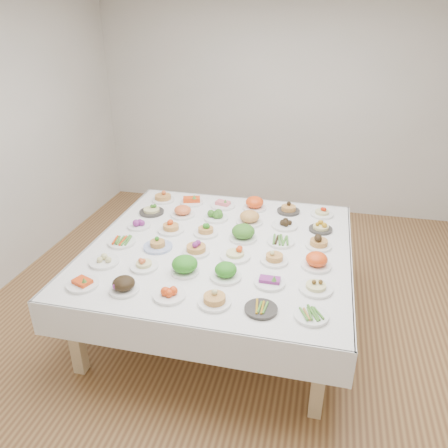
% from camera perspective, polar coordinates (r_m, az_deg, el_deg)
% --- Properties ---
extents(room_envelope, '(5.02, 5.02, 2.81)m').
position_cam_1_polar(room_envelope, '(3.46, 3.88, 14.27)').
color(room_envelope, olive).
rests_on(room_envelope, ground).
extents(display_table, '(2.17, 2.17, 0.75)m').
position_cam_1_polar(display_table, '(3.73, -0.53, -3.70)').
color(display_table, white).
rests_on(display_table, ground).
extents(dish_0, '(0.23, 0.23, 0.09)m').
position_cam_1_polar(dish_0, '(3.32, -18.01, -7.22)').
color(dish_0, white).
rests_on(dish_0, display_table).
extents(dish_1, '(0.21, 0.21, 0.13)m').
position_cam_1_polar(dish_1, '(3.17, -12.96, -7.62)').
color(dish_1, white).
rests_on(dish_1, display_table).
extents(dish_2, '(0.22, 0.22, 0.09)m').
position_cam_1_polar(dish_2, '(3.07, -7.15, -8.89)').
color(dish_2, white).
rests_on(dish_2, display_table).
extents(dish_3, '(0.22, 0.22, 0.11)m').
position_cam_1_polar(dish_3, '(2.97, -1.25, -9.63)').
color(dish_3, white).
rests_on(dish_3, display_table).
extents(dish_4, '(0.22, 0.22, 0.05)m').
position_cam_1_polar(dish_4, '(2.94, 4.85, -10.95)').
color(dish_4, '#2E2C29').
rests_on(dish_4, display_table).
extents(dish_5, '(0.22, 0.22, 0.05)m').
position_cam_1_polar(dish_5, '(2.93, 11.30, -11.57)').
color(dish_5, white).
rests_on(dish_5, display_table).
extents(dish_6, '(0.23, 0.23, 0.10)m').
position_cam_1_polar(dish_6, '(3.55, -15.41, -4.38)').
color(dish_6, white).
rests_on(dish_6, display_table).
extents(dish_7, '(0.21, 0.21, 0.10)m').
position_cam_1_polar(dish_7, '(3.42, -10.42, -5.01)').
color(dish_7, white).
rests_on(dish_7, display_table).
extents(dish_8, '(0.23, 0.23, 0.14)m').
position_cam_1_polar(dish_8, '(3.30, -5.15, -5.40)').
color(dish_8, white).
rests_on(dish_8, display_table).
extents(dish_9, '(0.23, 0.23, 0.13)m').
position_cam_1_polar(dish_9, '(3.23, 0.24, -6.15)').
color(dish_9, white).
rests_on(dish_9, display_table).
extents(dish_10, '(0.22, 0.22, 0.10)m').
position_cam_1_polar(dish_10, '(3.19, 5.99, -7.22)').
color(dish_10, white).
rests_on(dish_10, display_table).
extents(dish_11, '(0.24, 0.24, 0.11)m').
position_cam_1_polar(dish_11, '(3.17, 11.93, -7.72)').
color(dish_11, white).
rests_on(dish_11, display_table).
extents(dish_12, '(0.23, 0.23, 0.05)m').
position_cam_1_polar(dish_12, '(3.81, -13.21, -2.19)').
color(dish_12, white).
rests_on(dish_12, display_table).
extents(dish_13, '(0.24, 0.24, 0.12)m').
position_cam_1_polar(dish_13, '(3.67, -8.67, -2.43)').
color(dish_13, '#4C66B2').
rests_on(dish_13, display_table).
extents(dish_14, '(0.22, 0.22, 0.13)m').
position_cam_1_polar(dish_14, '(3.56, -3.67, -2.93)').
color(dish_14, white).
rests_on(dish_14, display_table).
extents(dish_15, '(0.24, 0.24, 0.13)m').
position_cam_1_polar(dish_15, '(3.49, 1.47, -3.51)').
color(dish_15, white).
rests_on(dish_15, display_table).
extents(dish_16, '(0.22, 0.22, 0.12)m').
position_cam_1_polar(dish_16, '(3.46, 6.60, -4.24)').
color(dish_16, white).
rests_on(dish_16, display_table).
extents(dish_17, '(0.23, 0.23, 0.15)m').
position_cam_1_polar(dish_17, '(3.43, 12.01, -4.47)').
color(dish_17, white).
rests_on(dish_17, display_table).
extents(dish_18, '(0.21, 0.21, 0.08)m').
position_cam_1_polar(dish_18, '(4.07, -11.05, 0.03)').
color(dish_18, white).
rests_on(dish_18, display_table).
extents(dish_19, '(0.23, 0.23, 0.12)m').
position_cam_1_polar(dish_19, '(3.94, -6.96, -0.30)').
color(dish_19, white).
rests_on(dish_19, display_table).
extents(dish_20, '(0.22, 0.22, 0.12)m').
position_cam_1_polar(dish_20, '(3.86, -2.41, -0.68)').
color(dish_20, white).
rests_on(dish_20, display_table).
extents(dish_21, '(0.27, 0.27, 0.15)m').
position_cam_1_polar(dish_21, '(3.77, 2.53, -1.00)').
color(dish_21, white).
rests_on(dish_21, display_table).
extents(dish_22, '(0.23, 0.23, 0.05)m').
position_cam_1_polar(dish_22, '(3.75, 7.40, -2.20)').
color(dish_22, white).
rests_on(dish_22, display_table).
extents(dish_23, '(0.22, 0.22, 0.13)m').
position_cam_1_polar(dish_23, '(3.73, 12.31, -2.11)').
color(dish_23, white).
rests_on(dish_23, display_table).
extents(dish_24, '(0.24, 0.24, 0.12)m').
position_cam_1_polar(dish_24, '(4.32, -9.46, 2.08)').
color(dish_24, '#2E2C29').
rests_on(dish_24, display_table).
extents(dish_25, '(0.25, 0.25, 0.14)m').
position_cam_1_polar(dish_25, '(4.22, -5.43, 1.92)').
color(dish_25, white).
rests_on(dish_25, display_table).
extents(dish_26, '(0.23, 0.23, 0.10)m').
position_cam_1_polar(dish_26, '(4.14, -1.05, 1.22)').
color(dish_26, white).
rests_on(dish_26, display_table).
extents(dish_27, '(0.24, 0.24, 0.15)m').
position_cam_1_polar(dish_27, '(4.06, 3.36, 1.02)').
color(dish_27, white).
rests_on(dish_27, display_table).
extents(dish_28, '(0.23, 0.23, 0.09)m').
position_cam_1_polar(dish_28, '(4.03, 7.94, 0.10)').
color(dish_28, white).
rests_on(dish_28, display_table).
extents(dish_29, '(0.21, 0.21, 0.11)m').
position_cam_1_polar(dish_29, '(4.02, 12.55, -0.17)').
color(dish_29, '#2E2C29').
rests_on(dish_29, display_table).
extents(dish_30, '(0.24, 0.23, 0.15)m').
position_cam_1_polar(dish_30, '(4.59, -8.00, 3.80)').
color(dish_30, white).
rests_on(dish_30, display_table).
extents(dish_31, '(0.23, 0.23, 0.11)m').
position_cam_1_polar(dish_31, '(4.50, -4.25, 3.20)').
color(dish_31, white).
rests_on(dish_31, display_table).
extents(dish_32, '(0.24, 0.24, 0.09)m').
position_cam_1_polar(dish_32, '(4.42, -0.15, 2.68)').
color(dish_32, white).
rests_on(dish_32, display_table).
extents(dish_33, '(0.23, 0.23, 0.15)m').
position_cam_1_polar(dish_33, '(4.36, 4.02, 2.81)').
color(dish_33, white).
rests_on(dish_33, display_table).
extents(dish_34, '(0.22, 0.22, 0.12)m').
position_cam_1_polar(dish_34, '(4.33, 8.44, 2.17)').
color(dish_34, '#2E2C29').
rests_on(dish_34, display_table).
extents(dish_35, '(0.21, 0.21, 0.11)m').
position_cam_1_polar(dish_35, '(4.32, 12.69, 1.64)').
color(dish_35, white).
rests_on(dish_35, display_table).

